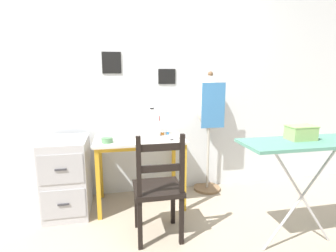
% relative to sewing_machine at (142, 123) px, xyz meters
% --- Properties ---
extents(ground_plane, '(14.00, 14.00, 0.00)m').
position_rel_sewing_machine_xyz_m(ground_plane, '(-0.04, -0.37, -0.87)').
color(ground_plane, tan).
extents(wall_back, '(10.00, 0.06, 2.55)m').
position_rel_sewing_machine_xyz_m(wall_back, '(-0.04, 0.26, 0.40)').
color(wall_back, silver).
rests_on(wall_back, ground_plane).
extents(sewing_table, '(0.93, 0.56, 0.74)m').
position_rel_sewing_machine_xyz_m(sewing_table, '(-0.04, -0.10, -0.24)').
color(sewing_table, silver).
rests_on(sewing_table, ground_plane).
extents(sewing_machine, '(0.41, 0.15, 0.32)m').
position_rel_sewing_machine_xyz_m(sewing_machine, '(0.00, 0.00, 0.00)').
color(sewing_machine, white).
rests_on(sewing_machine, sewing_table).
extents(fabric_bowl, '(0.11, 0.11, 0.05)m').
position_rel_sewing_machine_xyz_m(fabric_bowl, '(-0.37, -0.22, -0.11)').
color(fabric_bowl, '#56895B').
rests_on(fabric_bowl, sewing_table).
extents(scissors, '(0.13, 0.12, 0.01)m').
position_rel_sewing_machine_xyz_m(scissors, '(0.29, -0.22, -0.13)').
color(scissors, silver).
rests_on(scissors, sewing_table).
extents(thread_spool_near_machine, '(0.04, 0.04, 0.03)m').
position_rel_sewing_machine_xyz_m(thread_spool_near_machine, '(0.22, 0.01, -0.12)').
color(thread_spool_near_machine, orange).
rests_on(thread_spool_near_machine, sewing_table).
extents(thread_spool_mid_table, '(0.04, 0.04, 0.04)m').
position_rel_sewing_machine_xyz_m(thread_spool_mid_table, '(0.28, 0.01, -0.12)').
color(thread_spool_mid_table, '#2875C1').
rests_on(thread_spool_mid_table, sewing_table).
extents(thread_spool_far_edge, '(0.03, 0.03, 0.04)m').
position_rel_sewing_machine_xyz_m(thread_spool_far_edge, '(0.33, -0.10, -0.12)').
color(thread_spool_far_edge, silver).
rests_on(thread_spool_far_edge, sewing_table).
extents(wooden_chair, '(0.40, 0.38, 0.93)m').
position_rel_sewing_machine_xyz_m(wooden_chair, '(0.05, -0.72, -0.43)').
color(wooden_chair, black).
rests_on(wooden_chair, ground_plane).
extents(filing_cabinet, '(0.42, 0.55, 0.76)m').
position_rel_sewing_machine_xyz_m(filing_cabinet, '(-0.78, -0.11, -0.49)').
color(filing_cabinet, '#B7B7BC').
rests_on(filing_cabinet, ground_plane).
extents(dress_form, '(0.32, 0.32, 1.43)m').
position_rel_sewing_machine_xyz_m(dress_form, '(0.80, 0.11, 0.13)').
color(dress_form, '#846647').
rests_on(dress_form, ground_plane).
extents(ironing_board, '(1.02, 0.38, 0.89)m').
position_rel_sewing_machine_xyz_m(ironing_board, '(1.15, -1.07, -0.04)').
color(ironing_board, '#518E7A').
rests_on(ironing_board, ground_plane).
extents(storage_box, '(0.21, 0.14, 0.11)m').
position_rel_sewing_machine_xyz_m(storage_box, '(1.13, -1.02, 0.07)').
color(storage_box, '#8EB266').
rests_on(storage_box, ironing_board).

